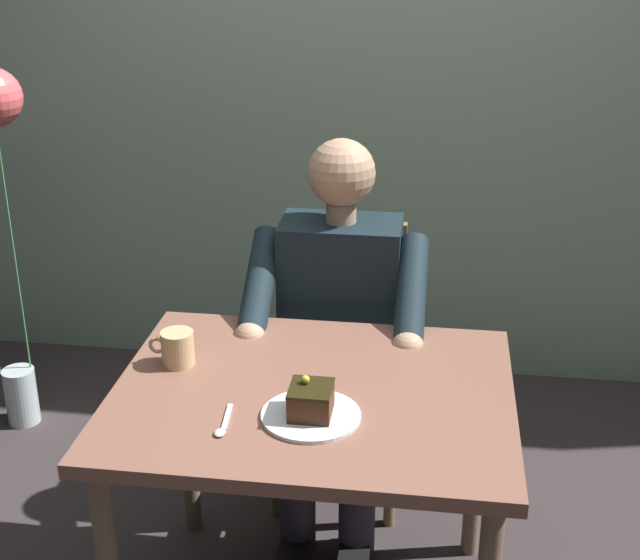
# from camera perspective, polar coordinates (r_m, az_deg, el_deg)

# --- Properties ---
(dining_table) EXTENTS (0.98, 0.78, 0.72)m
(dining_table) POSITION_cam_1_polar(r_m,az_deg,el_deg) (2.23, -0.47, -9.04)
(dining_table) COLOR brown
(dining_table) RESTS_ON ground
(chair) EXTENTS (0.42, 0.42, 0.88)m
(chair) POSITION_cam_1_polar(r_m,az_deg,el_deg) (2.89, 1.50, -4.46)
(chair) COLOR brown
(chair) RESTS_ON ground
(seated_person) EXTENTS (0.53, 0.58, 1.20)m
(seated_person) POSITION_cam_1_polar(r_m,az_deg,el_deg) (2.67, 1.11, -3.48)
(seated_person) COLOR black
(seated_person) RESTS_ON ground
(dessert_plate) EXTENTS (0.23, 0.23, 0.01)m
(dessert_plate) POSITION_cam_1_polar(r_m,az_deg,el_deg) (2.07, -0.59, -8.73)
(dessert_plate) COLOR silver
(dessert_plate) RESTS_ON dining_table
(cake_slice) EXTENTS (0.10, 0.11, 0.09)m
(cake_slice) POSITION_cam_1_polar(r_m,az_deg,el_deg) (2.05, -0.60, -7.76)
(cake_slice) COLOR #452414
(cake_slice) RESTS_ON dessert_plate
(coffee_cup) EXTENTS (0.12, 0.09, 0.09)m
(coffee_cup) POSITION_cam_1_polar(r_m,az_deg,el_deg) (2.31, -9.20, -4.32)
(coffee_cup) COLOR tan
(coffee_cup) RESTS_ON dining_table
(dessert_spoon) EXTENTS (0.03, 0.14, 0.01)m
(dessert_spoon) POSITION_cam_1_polar(r_m,az_deg,el_deg) (2.05, -6.26, -9.30)
(dessert_spoon) COLOR silver
(dessert_spoon) RESTS_ON dining_table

